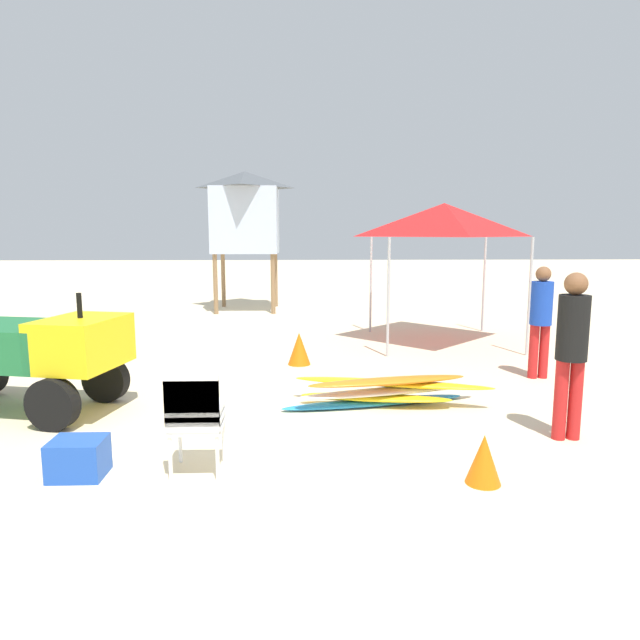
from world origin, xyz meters
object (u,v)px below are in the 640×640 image
at_px(popup_canopy, 444,220).
at_px(lifeguard_tower, 246,212).
at_px(lifeguard_near_right, 572,344).
at_px(cooler_box, 78,458).
at_px(surfboard_pile, 384,391).
at_px(traffic_cone_near, 299,349).
at_px(lifeguard_near_left, 541,315).
at_px(traffic_cone_far, 484,459).
at_px(stacked_plastic_chairs, 195,412).
at_px(utility_cart, 23,350).

distance_m(popup_canopy, lifeguard_tower, 6.62).
bearing_deg(lifeguard_near_right, cooler_box, -170.88).
bearing_deg(surfboard_pile, lifeguard_near_right, -34.22).
bearing_deg(surfboard_pile, lifeguard_tower, 105.89).
bearing_deg(traffic_cone_near, popup_canopy, 32.85).
distance_m(lifeguard_near_left, traffic_cone_far, 4.19).
distance_m(lifeguard_near_right, popup_canopy, 5.58).
relative_size(lifeguard_near_right, lifeguard_tower, 0.46).
distance_m(stacked_plastic_chairs, lifeguard_near_right, 3.93).
xyz_separation_m(stacked_plastic_chairs, traffic_cone_near, (0.93, 4.36, -0.33)).
relative_size(stacked_plastic_chairs, traffic_cone_near, 1.86).
xyz_separation_m(surfboard_pile, lifeguard_near_left, (2.56, 1.33, 0.79)).
bearing_deg(surfboard_pile, traffic_cone_near, 115.08).
distance_m(stacked_plastic_chairs, traffic_cone_far, 2.62).
xyz_separation_m(popup_canopy, cooler_box, (-4.85, -6.19, -2.27)).
distance_m(utility_cart, lifeguard_tower, 9.61).
bearing_deg(traffic_cone_near, surfboard_pile, -64.92).
bearing_deg(lifeguard_near_right, popup_canopy, 90.42).
bearing_deg(cooler_box, popup_canopy, 51.91).
bearing_deg(stacked_plastic_chairs, lifeguard_tower, 92.98).
bearing_deg(surfboard_pile, traffic_cone_far, -76.35).
distance_m(stacked_plastic_chairs, lifeguard_near_left, 5.69).
bearing_deg(lifeguard_near_right, utility_cart, 169.53).
height_order(stacked_plastic_chairs, popup_canopy, popup_canopy).
xyz_separation_m(utility_cart, lifeguard_near_right, (6.28, -1.16, 0.26)).
bearing_deg(utility_cart, lifeguard_near_right, -10.47).
bearing_deg(surfboard_pile, utility_cart, -179.24).
distance_m(surfboard_pile, lifeguard_near_right, 2.33).
relative_size(lifeguard_near_left, cooler_box, 3.57).
distance_m(lifeguard_tower, traffic_cone_far, 12.13).
relative_size(lifeguard_near_left, popup_canopy, 0.62).
xyz_separation_m(lifeguard_near_right, traffic_cone_far, (-1.24, -1.05, -0.82)).
bearing_deg(stacked_plastic_chairs, lifeguard_near_right, 11.77).
xyz_separation_m(stacked_plastic_chairs, traffic_cone_far, (2.58, -0.26, -0.38)).
bearing_deg(traffic_cone_far, traffic_cone_near, 109.66).
distance_m(lifeguard_near_left, lifeguard_tower, 9.55).
bearing_deg(lifeguard_near_left, cooler_box, -149.45).
relative_size(surfboard_pile, popup_canopy, 0.99).
distance_m(surfboard_pile, lifeguard_near_left, 2.99).
bearing_deg(lifeguard_tower, lifeguard_near_right, -67.02).
relative_size(lifeguard_tower, traffic_cone_far, 8.62).
xyz_separation_m(lifeguard_tower, traffic_cone_near, (1.51, -6.82, -2.49)).
distance_m(lifeguard_near_right, traffic_cone_near, 4.65).
height_order(utility_cart, lifeguard_near_left, lifeguard_near_left).
relative_size(utility_cart, lifeguard_near_left, 1.60).
xyz_separation_m(stacked_plastic_chairs, cooler_box, (-1.07, 0.01, -0.43)).
distance_m(lifeguard_near_right, traffic_cone_far, 1.82).
relative_size(lifeguard_near_right, cooler_box, 3.77).
bearing_deg(lifeguard_tower, traffic_cone_near, -77.51).
height_order(stacked_plastic_chairs, lifeguard_near_right, lifeguard_near_right).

